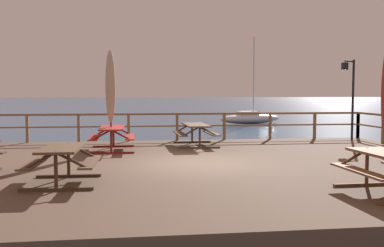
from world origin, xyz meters
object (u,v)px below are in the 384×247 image
at_px(picnic_table_mid_left, 112,133).
at_px(picnic_table_front_right, 63,157).
at_px(patio_umbrella_tall_front, 110,87).
at_px(lamp_post_hooked, 350,87).
at_px(sailboat_distant, 250,118).
at_px(picnic_table_mid_right, 196,130).

height_order(picnic_table_mid_left, picnic_table_front_right, same).
xyz_separation_m(picnic_table_mid_left, patio_umbrella_tall_front, (-0.04, -0.07, 1.50)).
bearing_deg(lamp_post_hooked, patio_umbrella_tall_front, -167.37).
xyz_separation_m(lamp_post_hooked, sailboat_distant, (1.53, 20.81, -2.44)).
xyz_separation_m(picnic_table_mid_right, sailboat_distant, (7.88, 21.91, -0.89)).
distance_m(picnic_table_mid_right, sailboat_distant, 23.30).
height_order(picnic_table_mid_left, patio_umbrella_tall_front, patio_umbrella_tall_front).
bearing_deg(sailboat_distant, picnic_table_mid_right, -109.77).
distance_m(patio_umbrella_tall_front, sailboat_distant, 25.41).
bearing_deg(sailboat_distant, lamp_post_hooked, -94.21).
bearing_deg(picnic_table_mid_right, sailboat_distant, 70.23).
height_order(picnic_table_mid_right, patio_umbrella_tall_front, patio_umbrella_tall_front).
distance_m(picnic_table_mid_left, sailboat_distant, 25.24).
bearing_deg(picnic_table_front_right, picnic_table_mid_right, 59.26).
relative_size(picnic_table_front_right, sailboat_distant, 0.22).
bearing_deg(patio_umbrella_tall_front, lamp_post_hooked, 12.63).
bearing_deg(picnic_table_mid_right, lamp_post_hooked, 9.83).
distance_m(picnic_table_mid_right, lamp_post_hooked, 6.62).
height_order(picnic_table_mid_left, picnic_table_mid_right, same).
bearing_deg(patio_umbrella_tall_front, picnic_table_mid_right, 18.52).
bearing_deg(patio_umbrella_tall_front, picnic_table_mid_left, 61.18).
relative_size(picnic_table_mid_right, lamp_post_hooked, 0.64).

